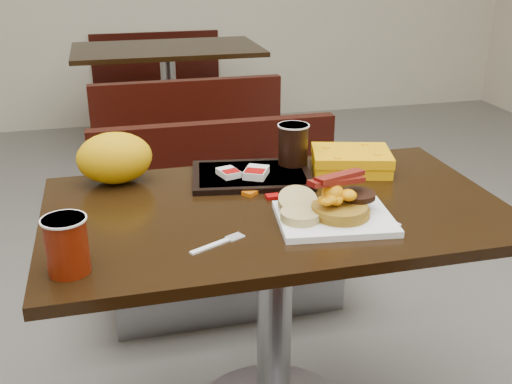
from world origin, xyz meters
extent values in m
cube|color=white|center=(0.11, -0.13, 0.76)|extent=(0.30, 0.25, 0.02)
cylinder|color=olive|center=(0.13, -0.13, 0.78)|extent=(0.15, 0.15, 0.03)
cylinder|color=black|center=(0.18, -0.10, 0.80)|extent=(0.11, 0.11, 0.01)
ellipsoid|color=orange|center=(0.11, -0.13, 0.82)|extent=(0.11, 0.10, 0.05)
cylinder|color=tan|center=(0.02, -0.13, 0.78)|extent=(0.10, 0.10, 0.02)
cylinder|color=tan|center=(0.03, -0.08, 0.79)|extent=(0.11, 0.11, 0.06)
cylinder|color=#931D05|center=(-0.52, -0.23, 0.81)|extent=(0.11, 0.11, 0.12)
cube|color=white|center=(0.23, -0.12, 0.75)|extent=(0.08, 0.16, 0.00)
cube|color=#B54E07|center=(-0.05, 0.09, 0.76)|extent=(0.05, 0.05, 0.01)
cube|color=#8C0504|center=(0.00, 0.05, 0.75)|extent=(0.04, 0.03, 0.01)
cube|color=black|center=(-0.02, 0.21, 0.76)|extent=(0.38, 0.29, 0.02)
cube|color=silver|center=(-0.09, 0.20, 0.78)|extent=(0.07, 0.08, 0.02)
cube|color=silver|center=(-0.01, 0.18, 0.78)|extent=(0.09, 0.10, 0.02)
cylinder|color=black|center=(0.12, 0.25, 0.83)|extent=(0.11, 0.11, 0.12)
cube|color=#E59803|center=(0.29, 0.20, 0.78)|extent=(0.27, 0.23, 0.06)
ellipsoid|color=orange|center=(-0.40, 0.27, 0.82)|extent=(0.25, 0.21, 0.15)
camera|label=1|loc=(-0.41, -1.41, 1.40)|focal=42.71mm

